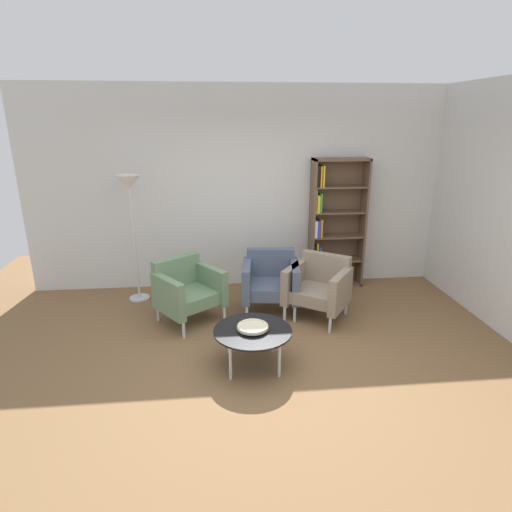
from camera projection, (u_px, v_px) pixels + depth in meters
The scene contains 9 objects.
ground_plane at pixel (271, 370), 4.31m from camera, with size 8.32×8.32×0.00m, color brown.
plaster_back_panel at pixel (250, 189), 6.19m from camera, with size 6.40×0.12×2.90m, color silver.
bookshelf_tall at pixel (332, 225), 6.26m from camera, with size 0.80×0.30×1.90m.
coffee_table_low at pixel (253, 332), 4.29m from camera, with size 0.80×0.80×0.40m.
decorative_bowl at pixel (253, 327), 4.27m from camera, with size 0.32×0.32×0.05m.
armchair_by_bookshelf at pixel (271, 280), 5.55m from camera, with size 0.79×0.74×0.78m.
armchair_spare_guest at pixel (187, 289), 5.26m from camera, with size 0.95×0.94×0.78m.
armchair_corner_red at pixel (319, 286), 5.37m from camera, with size 0.95×0.93×0.78m.
floor_lamp_torchiere at pixel (130, 197), 5.56m from camera, with size 0.32×0.32×1.74m.
Camera 1 is at (-0.52, -3.70, 2.44)m, focal length 29.74 mm.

